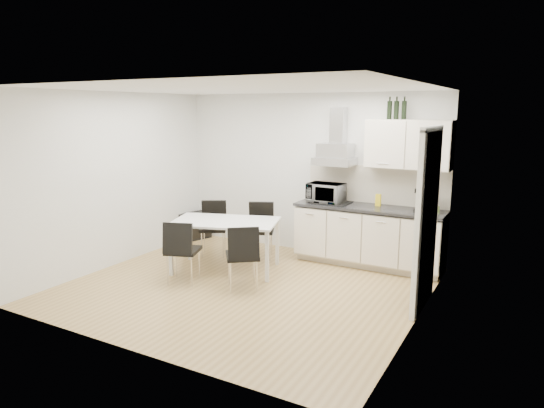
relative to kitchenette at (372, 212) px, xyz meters
The scene contains 15 objects.
ground 2.26m from the kitchenette, 124.27° to the right, with size 4.50×4.50×0.00m, color tan.
wall_back 1.30m from the kitchenette, 167.35° to the left, with size 4.50×0.10×2.60m, color silver.
wall_front 3.95m from the kitchenette, 107.56° to the right, with size 4.50×0.10×2.60m, color silver.
wall_left 3.87m from the kitchenette, 153.18° to the right, with size 0.10×4.00×2.60m, color silver.
wall_right 2.09m from the kitchenette, 58.38° to the right, with size 0.10×4.00×2.60m, color silver.
ceiling 2.75m from the kitchenette, 124.27° to the right, with size 4.50×4.50×0.00m, color white.
doorway 1.58m from the kitchenette, 49.05° to the right, with size 0.08×1.04×2.10m, color white.
kitchenette is the anchor object (origin of this frame).
dining_table 2.20m from the kitchenette, 145.33° to the right, with size 1.70×1.28×0.75m.
chair_far_left 2.53m from the kitchenette, 162.81° to the right, with size 0.44×0.50×0.88m, color black, non-canonical shape.
chair_far_right 1.77m from the kitchenette, 163.92° to the right, with size 0.44×0.50×0.88m, color black, non-canonical shape.
chair_near_left 2.84m from the kitchenette, 136.05° to the right, with size 0.44×0.50×0.88m, color black, non-canonical shape.
chair_near_right 2.16m from the kitchenette, 123.89° to the right, with size 0.44×0.50×0.88m, color black, non-canonical shape.
guitar_amp 3.34m from the kitchenette, behind, with size 0.43×0.64×0.49m.
floor_speaker 2.48m from the kitchenette, behind, with size 0.18×0.16×0.30m, color black.
Camera 1 is at (3.31, -5.19, 2.35)m, focal length 32.00 mm.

